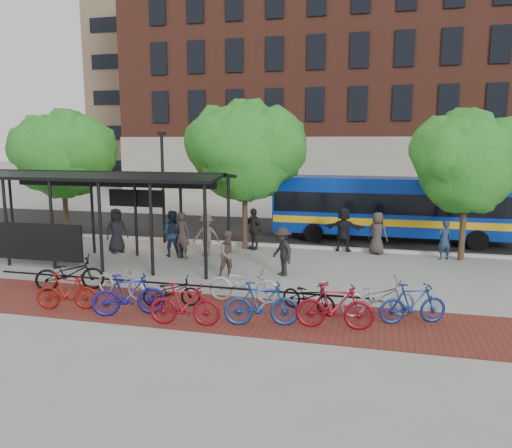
% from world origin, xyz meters
% --- Properties ---
extents(ground, '(160.00, 160.00, 0.00)m').
position_xyz_m(ground, '(0.00, 0.00, 0.00)').
color(ground, '#9E9E99').
rests_on(ground, ground).
extents(asphalt_street, '(160.00, 8.00, 0.01)m').
position_xyz_m(asphalt_street, '(0.00, 8.00, 0.01)').
color(asphalt_street, black).
rests_on(asphalt_street, ground).
extents(curb, '(160.00, 0.25, 0.12)m').
position_xyz_m(curb, '(0.00, 4.00, 0.06)').
color(curb, '#B7B7B2').
rests_on(curb, ground).
extents(brick_strip, '(24.00, 3.00, 0.01)m').
position_xyz_m(brick_strip, '(-2.00, -5.00, 0.00)').
color(brick_strip, maroon).
rests_on(brick_strip, ground).
extents(bike_rack_rail, '(12.00, 0.05, 0.95)m').
position_xyz_m(bike_rack_rail, '(-3.30, -4.10, 0.00)').
color(bike_rack_rail, black).
rests_on(bike_rack_rail, ground).
extents(building_brick, '(55.00, 14.00, 20.00)m').
position_xyz_m(building_brick, '(10.00, 26.00, 10.00)').
color(building_brick, brown).
rests_on(building_brick, ground).
extents(building_tower, '(22.00, 22.00, 30.00)m').
position_xyz_m(building_tower, '(-16.00, 40.00, 15.00)').
color(building_tower, '#7A664C').
rests_on(building_tower, ground).
extents(bus_shelter, '(10.60, 3.07, 3.60)m').
position_xyz_m(bus_shelter, '(-8.13, -0.48, 3.00)').
color(bus_shelter, black).
rests_on(bus_shelter, ground).
extents(tree_a, '(4.90, 4.00, 6.18)m').
position_xyz_m(tree_a, '(-11.91, 3.35, 4.24)').
color(tree_a, '#382619').
rests_on(tree_a, ground).
extents(tree_b, '(5.15, 4.20, 6.47)m').
position_xyz_m(tree_b, '(-2.90, 3.35, 4.46)').
color(tree_b, '#382619').
rests_on(tree_b, ground).
extents(tree_c, '(4.66, 3.80, 5.92)m').
position_xyz_m(tree_c, '(6.09, 3.35, 4.05)').
color(tree_c, '#382619').
rests_on(tree_c, ground).
extents(lamp_post_left, '(0.35, 0.20, 5.12)m').
position_xyz_m(lamp_post_left, '(-7.00, 3.60, 2.75)').
color(lamp_post_left, black).
rests_on(lamp_post_left, ground).
extents(bus, '(11.22, 2.75, 3.02)m').
position_xyz_m(bus, '(3.38, 6.53, 1.74)').
color(bus, '#082C9F').
rests_on(bus, ground).
extents(bike_0, '(2.25, 1.51, 1.12)m').
position_xyz_m(bike_0, '(-6.79, -4.11, 0.56)').
color(bike_0, black).
rests_on(bike_0, ground).
extents(bike_1, '(1.81, 0.89, 1.04)m').
position_xyz_m(bike_1, '(-5.77, -5.77, 0.52)').
color(bike_1, maroon).
rests_on(bike_1, ground).
extents(bike_2, '(2.00, 1.14, 0.99)m').
position_xyz_m(bike_2, '(-4.87, -4.34, 0.50)').
color(bike_2, '#A6A6A9').
rests_on(bike_2, ground).
extents(bike_3, '(2.02, 1.31, 1.18)m').
position_xyz_m(bike_3, '(-3.83, -5.78, 0.59)').
color(bike_3, navy).
rests_on(bike_3, ground).
extents(bike_4, '(1.76, 1.02, 0.87)m').
position_xyz_m(bike_4, '(-3.00, -4.79, 0.44)').
color(bike_4, black).
rests_on(bike_4, ground).
extents(bike_5, '(1.91, 0.74, 1.12)m').
position_xyz_m(bike_5, '(-2.06, -6.12, 0.56)').
color(bike_5, maroon).
rests_on(bike_5, ground).
extents(bike_6, '(2.16, 0.76, 1.14)m').
position_xyz_m(bike_6, '(-1.07, -3.91, 0.57)').
color(bike_6, '#B7B7B9').
rests_on(bike_6, ground).
extents(bike_7, '(2.04, 0.97, 1.18)m').
position_xyz_m(bike_7, '(-0.12, -5.66, 0.59)').
color(bike_7, navy).
rests_on(bike_7, ground).
extents(bike_8, '(1.79, 1.22, 0.89)m').
position_xyz_m(bike_8, '(0.91, -4.29, 0.45)').
color(bike_8, black).
rests_on(bike_8, ground).
extents(bike_9, '(2.02, 0.70, 1.19)m').
position_xyz_m(bike_9, '(1.74, -5.43, 0.60)').
color(bike_9, maroon).
rests_on(bike_9, ground).
extents(bike_10, '(2.19, 1.36, 1.09)m').
position_xyz_m(bike_10, '(2.79, -4.22, 0.54)').
color(bike_10, '#99999B').
rests_on(bike_10, ground).
extents(bike_11, '(1.87, 1.09, 1.09)m').
position_xyz_m(bike_11, '(3.68, -4.54, 0.54)').
color(bike_11, navy).
rests_on(bike_11, ground).
extents(pedestrian_0, '(1.08, 1.10, 1.91)m').
position_xyz_m(pedestrian_0, '(-8.11, 1.20, 0.95)').
color(pedestrian_0, black).
rests_on(pedestrian_0, ground).
extents(pedestrian_1, '(0.80, 0.63, 1.92)m').
position_xyz_m(pedestrian_1, '(-4.98, 0.87, 0.96)').
color(pedestrian_1, '#37302C').
rests_on(pedestrian_1, ground).
extents(pedestrian_2, '(0.99, 0.80, 1.92)m').
position_xyz_m(pedestrian_2, '(-5.53, 1.11, 0.96)').
color(pedestrian_2, '#1A263E').
rests_on(pedestrian_2, ground).
extents(pedestrian_3, '(1.19, 0.75, 1.76)m').
position_xyz_m(pedestrian_3, '(-4.14, 1.44, 0.88)').
color(pedestrian_3, brown).
rests_on(pedestrian_3, ground).
extents(pedestrian_4, '(1.14, 0.97, 1.83)m').
position_xyz_m(pedestrian_4, '(-2.59, 3.23, 0.91)').
color(pedestrian_4, '#242424').
rests_on(pedestrian_4, ground).
extents(pedestrian_5, '(1.81, 0.71, 1.90)m').
position_xyz_m(pedestrian_5, '(1.29, 3.80, 0.95)').
color(pedestrian_5, black).
rests_on(pedestrian_5, ground).
extents(pedestrian_6, '(1.03, 0.88, 1.79)m').
position_xyz_m(pedestrian_6, '(2.71, 3.55, 0.90)').
color(pedestrian_6, '#3A342E').
rests_on(pedestrian_6, ground).
extents(pedestrian_7, '(0.69, 0.59, 1.60)m').
position_xyz_m(pedestrian_7, '(5.33, 3.21, 0.80)').
color(pedestrian_7, '#1E3248').
rests_on(pedestrian_7, ground).
extents(pedestrian_8, '(1.03, 1.01, 1.67)m').
position_xyz_m(pedestrian_8, '(-2.27, -1.50, 0.83)').
color(pedestrian_8, brown).
rests_on(pedestrian_8, ground).
extents(pedestrian_9, '(1.23, 1.28, 1.75)m').
position_xyz_m(pedestrian_9, '(-0.53, -0.74, 0.87)').
color(pedestrian_9, black).
rests_on(pedestrian_9, ground).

